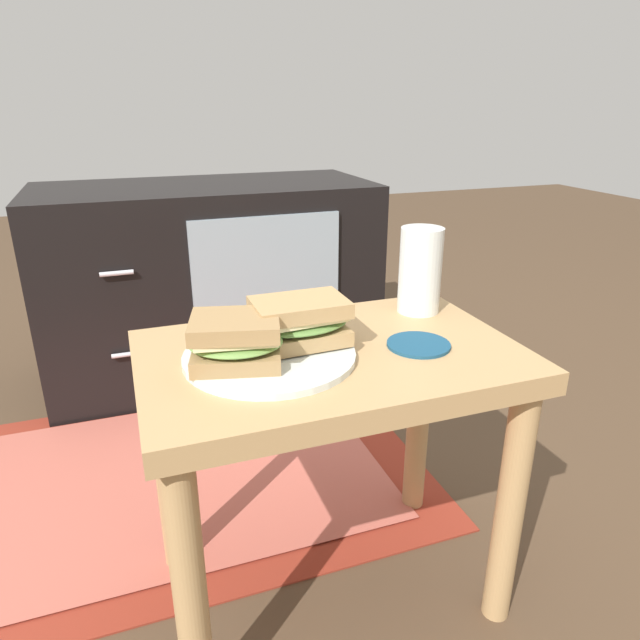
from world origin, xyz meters
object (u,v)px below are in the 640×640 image
(sandwich_back, at_px, (300,322))
(beer_glass, at_px, (420,272))
(tv_cabinet, at_px, (212,281))
(coaster, at_px, (419,345))
(plate, at_px, (270,356))
(sandwich_front, at_px, (236,341))

(sandwich_back, height_order, beer_glass, beer_glass)
(tv_cabinet, height_order, sandwich_back, tv_cabinet)
(tv_cabinet, distance_m, coaster, 1.01)
(plate, xyz_separation_m, sandwich_back, (0.05, 0.02, 0.04))
(sandwich_back, bearing_deg, tv_cabinet, 89.04)
(tv_cabinet, distance_m, plate, 0.97)
(plate, xyz_separation_m, coaster, (0.22, -0.03, -0.00))
(sandwich_front, xyz_separation_m, beer_glass, (0.35, 0.12, 0.03))
(sandwich_front, relative_size, coaster, 1.56)
(sandwich_front, distance_m, beer_glass, 0.37)
(plate, height_order, sandwich_front, sandwich_front)
(coaster, bearing_deg, sandwich_back, 164.97)
(sandwich_front, height_order, sandwich_back, sandwich_back)
(sandwich_front, height_order, coaster, sandwich_front)
(sandwich_back, distance_m, beer_glass, 0.26)
(tv_cabinet, bearing_deg, plate, -93.98)
(sandwich_front, distance_m, sandwich_back, 0.11)
(tv_cabinet, xyz_separation_m, beer_glass, (0.23, -0.84, 0.24))
(plate, distance_m, sandwich_back, 0.07)
(beer_glass, bearing_deg, plate, -160.43)
(sandwich_front, relative_size, beer_glass, 1.01)
(tv_cabinet, bearing_deg, sandwich_back, -90.96)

